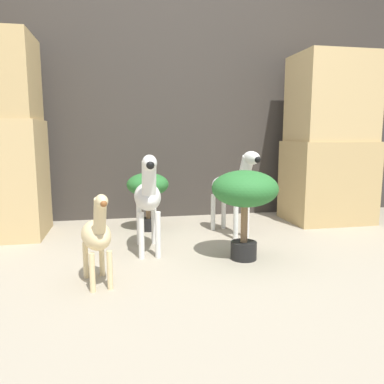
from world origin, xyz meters
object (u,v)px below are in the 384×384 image
Objects in this scene: zebra_left at (148,195)px; potted_palm_front at (148,188)px; potted_palm_back at (245,194)px; zebra_right at (233,186)px; giraffe_figurine at (97,234)px.

zebra_left reaches higher than potted_palm_front.
zebra_left is 0.61m from potted_palm_back.
potted_palm_back is at bearing -23.25° from zebra_left.
zebra_left is 1.40× the size of potted_palm_front.
zebra_right is at bearing -22.23° from potted_palm_front.
zebra_left is 1.18× the size of potted_palm_back.
zebra_right reaches higher than giraffe_figurine.
giraffe_figurine is 1.07× the size of potted_palm_front.
giraffe_figurine is at bearing -140.17° from zebra_right.
zebra_right is 1.25m from giraffe_figurine.
giraffe_figurine is (-0.95, -0.80, -0.11)m from zebra_right.
zebra_left is (-0.66, -0.32, 0.00)m from zebra_right.
potted_palm_back is at bearing -57.36° from potted_palm_front.
zebra_right is 1.40× the size of potted_palm_front.
giraffe_figurine reaches higher than potted_palm_front.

